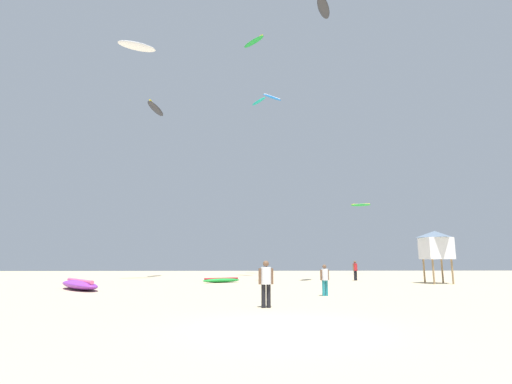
{
  "coord_description": "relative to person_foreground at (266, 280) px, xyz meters",
  "views": [
    {
      "loc": [
        -1.21,
        -10.47,
        1.76
      ],
      "look_at": [
        0.0,
        19.77,
        7.24
      ],
      "focal_mm": 26.79,
      "sensor_mm": 36.0,
      "label": 1
    }
  ],
  "objects": [
    {
      "name": "kite_aloft_0",
      "position": [
        15.29,
        35.65,
        8.23
      ],
      "size": [
        2.71,
        1.48,
        0.37
      ],
      "color": "green"
    },
    {
      "name": "ground_plane",
      "position": [
        0.22,
        -4.6,
        -1.04
      ],
      "size": [
        120.0,
        120.0,
        0.0
      ],
      "primitive_type": "plane",
      "color": "#C6B28C"
    },
    {
      "name": "kite_aloft_6",
      "position": [
        -11.18,
        19.26,
        21.23
      ],
      "size": [
        3.7,
        2.34,
        0.67
      ],
      "color": "white"
    },
    {
      "name": "person_left",
      "position": [
        9.58,
        20.37,
        0.0
      ],
      "size": [
        0.51,
        0.4,
        1.78
      ],
      "rotation": [
        0.0,
        0.0,
        5.32
      ],
      "color": "black",
      "rests_on": "ground"
    },
    {
      "name": "lifeguard_tower",
      "position": [
        14.63,
        15.13,
        2.02
      ],
      "size": [
        2.3,
        2.3,
        4.15
      ],
      "color": "#8C704C",
      "rests_on": "ground"
    },
    {
      "name": "kite_grounded_mid",
      "position": [
        -11.01,
        9.75,
        -0.73
      ],
      "size": [
        4.52,
        5.24,
        0.71
      ],
      "color": "purple",
      "rests_on": "ground"
    },
    {
      "name": "kite_aloft_4",
      "position": [
        6.01,
        14.2,
        22.25
      ],
      "size": [
        2.09,
        3.35,
        0.4
      ],
      "color": "#2D2D33"
    },
    {
      "name": "kite_aloft_1",
      "position": [
        -10.6,
        25.66,
        17.5
      ],
      "size": [
        1.68,
        4.33,
        0.73
      ],
      "color": "#2D2D33"
    },
    {
      "name": "person_foreground",
      "position": [
        0.0,
        0.0,
        0.0
      ],
      "size": [
        0.58,
        0.4,
        1.78
      ],
      "rotation": [
        0.0,
        0.0,
        4.89
      ],
      "color": "black",
      "rests_on": "ground"
    },
    {
      "name": "kite_aloft_3",
      "position": [
        1.39,
        35.14,
        22.72
      ],
      "size": [
        2.41,
        3.25,
        0.65
      ],
      "color": "#19B29E"
    },
    {
      "name": "kite_grounded_near",
      "position": [
        -2.56,
        17.38,
        -0.85
      ],
      "size": [
        3.36,
        2.4,
        0.42
      ],
      "color": "green",
      "rests_on": "ground"
    },
    {
      "name": "person_midground",
      "position": [
        3.37,
        4.94,
        -0.11
      ],
      "size": [
        0.5,
        0.36,
        1.58
      ],
      "rotation": [
        0.0,
        0.0,
        1.94
      ],
      "color": "teal",
      "rests_on": "ground"
    },
    {
      "name": "kite_aloft_2",
      "position": [
        0.36,
        25.23,
        25.71
      ],
      "size": [
        2.81,
        3.15,
        0.54
      ],
      "color": "green"
    },
    {
      "name": "kite_aloft_5",
      "position": [
        1.71,
        16.43,
        14.92
      ],
      "size": [
        2.01,
        1.69,
        0.47
      ],
      "color": "blue"
    }
  ]
}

